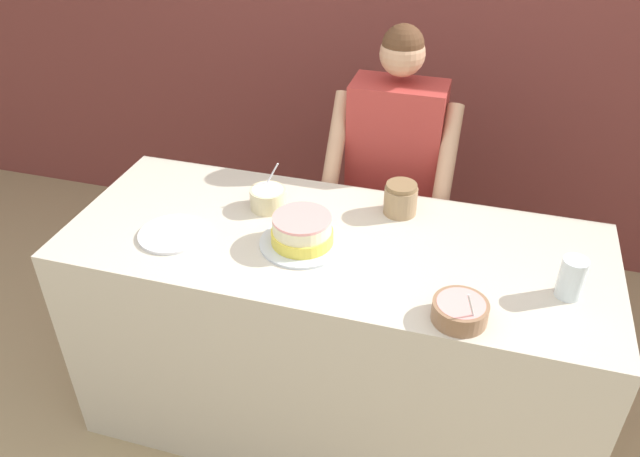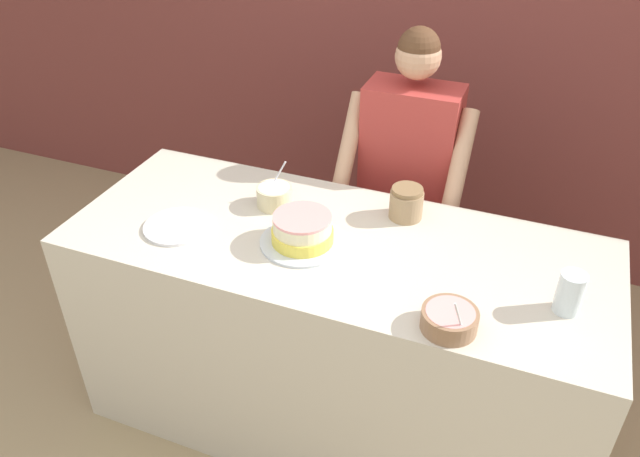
% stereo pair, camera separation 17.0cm
% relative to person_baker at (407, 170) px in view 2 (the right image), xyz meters
% --- Properties ---
extents(wall_back, '(10.00, 0.05, 2.60)m').
position_rel_person_baker_xyz_m(wall_back, '(-0.10, 0.84, 0.38)').
color(wall_back, brown).
rests_on(wall_back, ground_plane).
extents(counter, '(1.99, 0.79, 0.95)m').
position_rel_person_baker_xyz_m(counter, '(-0.10, -0.67, -0.44)').
color(counter, beige).
rests_on(counter, ground_plane).
extents(person_baker, '(0.55, 0.44, 1.55)m').
position_rel_person_baker_xyz_m(person_baker, '(0.00, 0.00, 0.00)').
color(person_baker, '#2D2D38').
rests_on(person_baker, ground_plane).
extents(cake, '(0.31, 0.31, 0.11)m').
position_rel_person_baker_xyz_m(cake, '(-0.20, -0.72, 0.08)').
color(cake, silver).
rests_on(cake, counter).
extents(frosting_bowl_white, '(0.14, 0.14, 0.17)m').
position_rel_person_baker_xyz_m(frosting_bowl_white, '(-0.40, -0.52, 0.08)').
color(frosting_bowl_white, beige).
rests_on(frosting_bowl_white, counter).
extents(frosting_bowl_pink, '(0.17, 0.17, 0.15)m').
position_rel_person_baker_xyz_m(frosting_bowl_pink, '(0.38, -0.96, 0.07)').
color(frosting_bowl_pink, '#936B4C').
rests_on(frosting_bowl_pink, counter).
extents(drinking_glass, '(0.08, 0.08, 0.14)m').
position_rel_person_baker_xyz_m(drinking_glass, '(0.70, -0.75, 0.10)').
color(drinking_glass, silver).
rests_on(drinking_glass, counter).
extents(ceramic_plate, '(0.25, 0.25, 0.01)m').
position_rel_person_baker_xyz_m(ceramic_plate, '(-0.67, -0.80, 0.04)').
color(ceramic_plate, silver).
rests_on(ceramic_plate, counter).
extents(stoneware_jar, '(0.13, 0.13, 0.13)m').
position_rel_person_baker_xyz_m(stoneware_jar, '(0.10, -0.42, 0.09)').
color(stoneware_jar, '#9E7F5B').
rests_on(stoneware_jar, counter).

